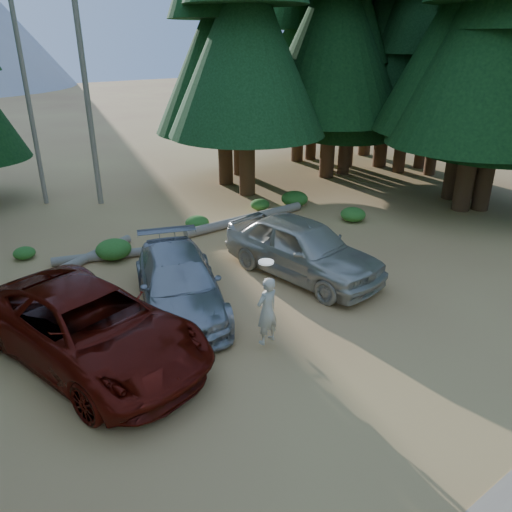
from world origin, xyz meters
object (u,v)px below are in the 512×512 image
at_px(frisbee_player, 267,310).
at_px(red_pickup, 91,327).
at_px(silver_minivan_center, 179,283).
at_px(log_mid, 110,255).
at_px(log_right, 246,219).
at_px(log_left, 85,259).
at_px(silver_minivan_right, 302,248).

bearing_deg(frisbee_player, red_pickup, -38.08).
xyz_separation_m(red_pickup, silver_minivan_center, (2.80, 0.94, -0.11)).
height_order(red_pickup, frisbee_player, frisbee_player).
bearing_deg(frisbee_player, silver_minivan_center, -84.16).
height_order(log_mid, log_right, log_right).
bearing_deg(red_pickup, silver_minivan_center, 4.37).
relative_size(log_left, log_mid, 1.13).
height_order(frisbee_player, log_right, frisbee_player).
bearing_deg(red_pickup, log_right, 19.23).
relative_size(silver_minivan_right, frisbee_player, 2.55).
distance_m(red_pickup, frisbee_player, 4.09).
relative_size(silver_minivan_center, silver_minivan_right, 0.97).
distance_m(frisbee_player, log_mid, 7.48).
relative_size(log_mid, log_right, 0.66).
xyz_separation_m(silver_minivan_center, frisbee_player, (0.74, -2.98, 0.27)).
bearing_deg(silver_minivan_center, red_pickup, -140.99).
bearing_deg(silver_minivan_right, silver_minivan_center, 166.76).
distance_m(red_pickup, log_left, 5.82).
relative_size(silver_minivan_center, log_right, 0.94).
relative_size(frisbee_player, log_left, 0.51).
xyz_separation_m(red_pickup, frisbee_player, (3.54, -2.04, 0.16)).
bearing_deg(silver_minivan_right, log_mid, 125.56).
xyz_separation_m(red_pickup, log_mid, (2.46, 5.31, -0.72)).
bearing_deg(frisbee_player, log_left, -84.32).
distance_m(red_pickup, silver_minivan_right, 6.96).
xyz_separation_m(log_left, log_mid, (0.78, -0.21, 0.00)).
bearing_deg(log_left, log_mid, -39.56).
height_order(silver_minivan_right, log_right, silver_minivan_right).
bearing_deg(silver_minivan_center, frisbee_player, -55.59).
height_order(silver_minivan_center, log_left, silver_minivan_center).
bearing_deg(log_mid, silver_minivan_center, -66.47).
bearing_deg(log_right, silver_minivan_right, -105.69).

